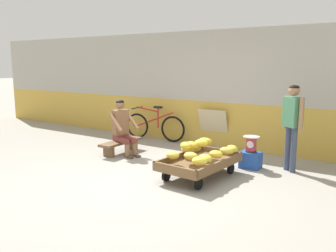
# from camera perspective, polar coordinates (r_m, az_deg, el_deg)

# --- Properties ---
(ground_plane) EXTENTS (80.00, 80.00, 0.00)m
(ground_plane) POSITION_cam_1_polar(r_m,az_deg,el_deg) (5.76, -4.71, -9.17)
(ground_plane) COLOR gray
(back_wall) EXTENTS (16.00, 0.30, 2.63)m
(back_wall) POSITION_cam_1_polar(r_m,az_deg,el_deg) (8.18, 9.30, 5.86)
(back_wall) COLOR gold
(back_wall) RESTS_ON ground
(banana_cart) EXTENTS (0.95, 1.50, 0.36)m
(banana_cart) POSITION_cam_1_polar(r_m,az_deg,el_deg) (5.99, 5.11, -6.02)
(banana_cart) COLOR brown
(banana_cart) RESTS_ON ground
(banana_pile) EXTENTS (0.91, 1.29, 0.26)m
(banana_pile) POSITION_cam_1_polar(r_m,az_deg,el_deg) (5.95, 5.30, -3.91)
(banana_pile) COLOR gold
(banana_pile) RESTS_ON banana_cart
(low_bench) EXTENTS (0.33, 1.11, 0.27)m
(low_bench) POSITION_cam_1_polar(r_m,az_deg,el_deg) (7.64, -7.57, -2.86)
(low_bench) COLOR brown
(low_bench) RESTS_ON ground
(vendor_seated) EXTENTS (0.73, 0.60, 1.14)m
(vendor_seated) POSITION_cam_1_polar(r_m,az_deg,el_deg) (7.49, -7.30, -0.23)
(vendor_seated) COLOR brown
(vendor_seated) RESTS_ON ground
(plastic_crate) EXTENTS (0.36, 0.28, 0.30)m
(plastic_crate) POSITION_cam_1_polar(r_m,az_deg,el_deg) (6.68, 13.12, -5.34)
(plastic_crate) COLOR #234CA8
(plastic_crate) RESTS_ON ground
(weighing_scale) EXTENTS (0.30, 0.30, 0.29)m
(weighing_scale) POSITION_cam_1_polar(r_m,az_deg,el_deg) (6.61, 13.22, -2.81)
(weighing_scale) COLOR #28282D
(weighing_scale) RESTS_ON plastic_crate
(bicycle_near_left) EXTENTS (1.66, 0.48, 0.86)m
(bicycle_near_left) POSITION_cam_1_polar(r_m,az_deg,el_deg) (8.84, -2.19, -0.01)
(bicycle_near_left) COLOR black
(bicycle_near_left) RESTS_ON ground
(sign_board) EXTENTS (0.70, 0.29, 0.87)m
(sign_board) POSITION_cam_1_polar(r_m,az_deg,el_deg) (8.23, 7.34, -0.28)
(sign_board) COLOR #C6B289
(sign_board) RESTS_ON ground
(customer_adult) EXTENTS (0.41, 0.35, 1.53)m
(customer_adult) POSITION_cam_1_polar(r_m,az_deg,el_deg) (6.53, 19.37, 1.18)
(customer_adult) COLOR #38425B
(customer_adult) RESTS_ON ground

